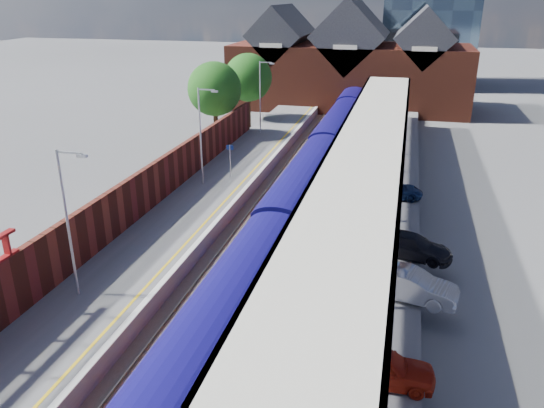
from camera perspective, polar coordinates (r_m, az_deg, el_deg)
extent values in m
plane|color=#5B5B5E|center=(45.43, 3.99, 3.63)|extent=(240.00, 240.00, 0.00)
cube|color=#473D33|center=(36.23, 1.11, -1.08)|extent=(6.00, 76.00, 0.06)
cube|color=slate|center=(36.72, -2.27, -0.62)|extent=(0.07, 76.00, 0.14)
cube|color=slate|center=(36.37, -0.09, -0.83)|extent=(0.07, 76.00, 0.14)
cube|color=slate|center=(36.04, 2.31, -1.07)|extent=(0.07, 76.00, 0.14)
cube|color=slate|center=(35.80, 4.57, -1.28)|extent=(0.07, 76.00, 0.14)
cube|color=#565659|center=(37.59, -7.08, 0.39)|extent=(5.00, 76.00, 1.00)
cube|color=#565659|center=(35.29, 10.64, -1.29)|extent=(6.00, 76.00, 1.00)
cube|color=silver|center=(36.65, -3.68, 0.83)|extent=(0.30, 76.00, 0.05)
cube|color=silver|center=(35.33, 6.10, -0.07)|extent=(0.30, 76.00, 0.05)
cube|color=yellow|center=(36.83, -4.57, 0.88)|extent=(0.14, 76.00, 0.01)
cube|color=#120D5C|center=(21.22, -5.11, -13.37)|extent=(2.94, 16.02, 2.50)
cube|color=#120D5C|center=(20.53, -5.23, -10.52)|extent=(2.94, 16.02, 0.60)
cube|color=#120D5C|center=(35.59, 3.61, 1.69)|extent=(2.94, 16.02, 2.50)
cube|color=#120D5C|center=(35.19, 3.66, 3.60)|extent=(2.94, 16.02, 0.60)
cube|color=#120D5C|center=(51.33, 7.14, 7.84)|extent=(2.94, 16.02, 2.50)
cube|color=#120D5C|center=(51.05, 7.21, 9.20)|extent=(2.94, 16.02, 0.60)
cube|color=#120D5C|center=(67.48, 9.04, 11.07)|extent=(2.94, 16.02, 2.50)
cube|color=#120D5C|center=(67.27, 9.10, 12.12)|extent=(2.94, 16.02, 0.60)
cube|color=black|center=(43.48, 3.85, 6.04)|extent=(0.04, 60.54, 0.70)
cube|color=#EF430F|center=(43.70, 3.81, 5.03)|extent=(0.03, 55.27, 0.30)
cube|color=red|center=(43.78, 3.79, 4.72)|extent=(0.03, 55.27, 0.30)
cube|color=black|center=(73.26, 9.41, 10.60)|extent=(2.00, 2.40, 0.60)
cylinder|color=navy|center=(19.19, 4.20, -13.21)|extent=(0.24, 0.24, 4.20)
cylinder|color=navy|center=(23.42, 6.40, -6.35)|extent=(0.24, 0.24, 4.20)
cylinder|color=navy|center=(27.91, 7.88, -1.64)|extent=(0.24, 0.24, 4.20)
cylinder|color=navy|center=(32.55, 8.94, 1.76)|extent=(0.24, 0.24, 4.20)
cylinder|color=navy|center=(37.28, 9.73, 4.29)|extent=(0.24, 0.24, 4.20)
cylinder|color=navy|center=(42.07, 10.35, 6.26)|extent=(0.24, 0.24, 4.20)
cylinder|color=navy|center=(46.91, 10.84, 7.81)|extent=(0.24, 0.24, 4.20)
cylinder|color=navy|center=(51.78, 11.24, 9.08)|extent=(0.24, 0.24, 4.20)
cylinder|color=navy|center=(56.67, 11.58, 10.13)|extent=(0.24, 0.24, 4.20)
cube|color=beige|center=(35.68, 10.62, 7.21)|extent=(4.50, 52.00, 0.25)
cube|color=navy|center=(35.91, 7.16, 7.25)|extent=(0.20, 52.00, 0.55)
cube|color=navy|center=(35.66, 14.06, 6.67)|extent=(0.20, 52.00, 0.55)
cylinder|color=#A5A8AA|center=(25.14, -21.10, -2.19)|extent=(0.12, 0.12, 7.00)
cube|color=#A5A8AA|center=(23.71, -21.00, 5.19)|extent=(1.20, 0.08, 0.08)
cube|color=#A5A8AA|center=(23.40, -19.75, 4.89)|extent=(0.45, 0.18, 0.12)
cylinder|color=#A5A8AA|center=(38.49, -7.69, 7.13)|extent=(0.12, 0.12, 7.00)
cube|color=#A5A8AA|center=(37.57, -7.08, 12.11)|extent=(1.20, 0.08, 0.08)
cube|color=#A5A8AA|center=(37.38, -6.20, 11.94)|extent=(0.45, 0.18, 0.12)
cylinder|color=#A5A8AA|center=(53.32, -1.29, 11.38)|extent=(0.12, 0.12, 7.00)
cube|color=#A5A8AA|center=(52.66, -0.67, 14.99)|extent=(1.20, 0.08, 0.08)
cube|color=#A5A8AA|center=(52.52, -0.02, 14.87)|extent=(0.45, 0.18, 0.12)
cylinder|color=#A5A8AA|center=(40.40, -4.51, 4.64)|extent=(0.08, 0.08, 2.50)
cube|color=#0C194C|center=(40.10, -4.55, 6.08)|extent=(0.55, 0.06, 0.35)
cube|color=maroon|center=(32.94, -15.18, 0.18)|extent=(0.35, 50.00, 2.80)
cube|color=maroon|center=(24.77, -26.66, -3.98)|extent=(0.30, 0.12, 1.00)
cube|color=maroon|center=(71.65, 8.28, 13.43)|extent=(30.00, 12.00, 8.00)
cube|color=#232328|center=(72.62, 1.09, 17.87)|extent=(7.13, 12.00, 7.13)
cube|color=#232328|center=(71.11, 8.52, 17.57)|extent=(9.16, 12.00, 9.16)
cube|color=#232328|center=(70.72, 16.10, 16.98)|extent=(7.13, 12.00, 7.13)
cube|color=beige|center=(66.83, -0.15, 16.68)|extent=(2.80, 0.15, 0.50)
cube|color=beige|center=(65.19, 7.86, 16.37)|extent=(2.80, 0.15, 0.50)
cube|color=beige|center=(64.77, 16.09, 15.72)|extent=(2.80, 0.15, 0.50)
cylinder|color=#382314|center=(53.17, -6.05, 8.48)|extent=(0.44, 0.44, 4.00)
sphere|color=#154612|center=(52.49, -6.21, 12.20)|extent=(5.20, 5.20, 5.20)
sphere|color=#154612|center=(51.87, -5.52, 11.33)|extent=(3.20, 3.20, 3.20)
cylinder|color=#382314|center=(60.27, -2.52, 10.15)|extent=(0.44, 0.44, 4.00)
sphere|color=#154612|center=(59.67, -2.58, 13.44)|extent=(5.20, 5.20, 5.20)
sphere|color=#154612|center=(59.08, -1.95, 12.68)|extent=(3.20, 3.20, 3.20)
imported|color=#A61E0D|center=(20.20, 11.73, -16.76)|extent=(3.81, 1.60, 1.29)
imported|color=silver|center=(25.19, 14.57, -8.43)|extent=(4.55, 2.35, 1.43)
imported|color=black|center=(29.12, 14.78, -4.36)|extent=(4.60, 2.81, 1.24)
imported|color=navy|center=(37.19, 12.91, 1.49)|extent=(4.14, 2.21, 1.11)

